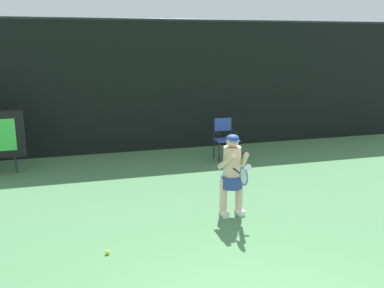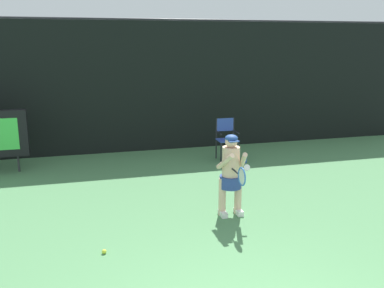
{
  "view_description": "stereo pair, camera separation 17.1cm",
  "coord_description": "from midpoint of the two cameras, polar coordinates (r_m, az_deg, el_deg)",
  "views": [
    {
      "loc": [
        -1.71,
        -3.25,
        3.04
      ],
      "look_at": [
        0.58,
        4.66,
        1.05
      ],
      "focal_mm": 39.73,
      "sensor_mm": 36.0,
      "label": 1
    },
    {
      "loc": [
        -1.54,
        -3.3,
        3.04
      ],
      "look_at": [
        0.58,
        4.66,
        1.05
      ],
      "focal_mm": 39.73,
      "sensor_mm": 36.0,
      "label": 2
    }
  ],
  "objects": [
    {
      "name": "tennis_ball_loose",
      "position": [
        6.55,
        -12.05,
        -14.04
      ],
      "size": [
        0.07,
        0.07,
        0.07
      ],
      "color": "#CCDB3D",
      "rests_on": "ground"
    },
    {
      "name": "umpire_chair",
      "position": [
        11.19,
        3.94,
        1.04
      ],
      "size": [
        0.52,
        0.44,
        1.08
      ],
      "color": "black",
      "rests_on": "ground"
    },
    {
      "name": "tennis_player",
      "position": [
        7.55,
        4.76,
        -3.72
      ],
      "size": [
        0.53,
        0.6,
        1.47
      ],
      "color": "white",
      "rests_on": "ground"
    },
    {
      "name": "water_bottle",
      "position": [
        11.01,
        6.5,
        -1.87
      ],
      "size": [
        0.07,
        0.07,
        0.27
      ],
      "color": "blue",
      "rests_on": "ground"
    },
    {
      "name": "backdrop_screen",
      "position": [
        11.95,
        -8.31,
        7.53
      ],
      "size": [
        18.0,
        0.12,
        3.66
      ],
      "color": "black",
      "rests_on": "ground"
    },
    {
      "name": "tennis_racket",
      "position": [
        6.98,
        6.2,
        -4.27
      ],
      "size": [
        0.03,
        0.6,
        0.31
      ],
      "rotation": [
        0.0,
        0.0,
        0.2
      ],
      "color": "black"
    }
  ]
}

